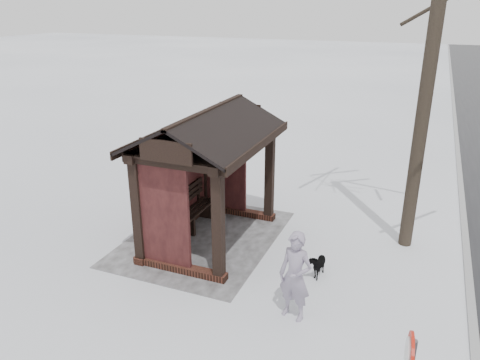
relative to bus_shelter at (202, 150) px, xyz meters
name	(u,v)px	position (x,y,z in m)	size (l,w,h in m)	color
ground	(211,239)	(0.00, 0.16, -2.17)	(120.00, 120.00, 0.00)	white
kerb	(470,291)	(0.00, 5.66, -2.16)	(120.00, 0.15, 0.06)	gray
trampled_patch	(203,238)	(0.00, -0.04, -2.16)	(4.20, 3.20, 0.02)	#98989D
bus_shelter	(202,150)	(0.00, 0.00, 0.00)	(3.60, 2.40, 3.09)	#391E14
pedestrian	(295,276)	(2.02, 2.73, -1.35)	(0.60, 0.39, 1.63)	#92879E
dog	(317,264)	(0.56, 2.79, -1.91)	(0.28, 0.61, 0.52)	black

